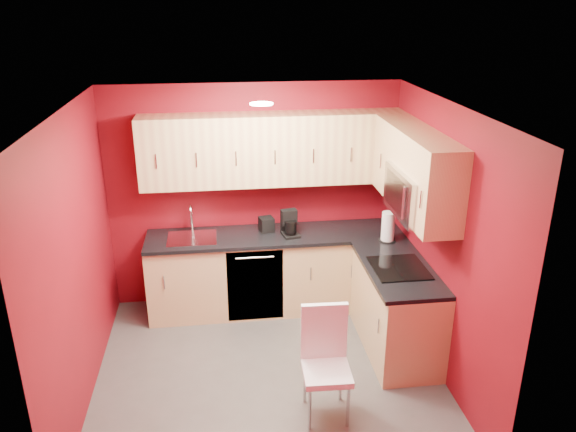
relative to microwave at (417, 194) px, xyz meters
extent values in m
plane|color=#4B4846|center=(-1.39, -0.20, -1.66)|extent=(3.20, 3.20, 0.00)
plane|color=white|center=(-1.39, -0.20, 0.84)|extent=(3.20, 3.20, 0.00)
plane|color=maroon|center=(-1.39, 1.30, -0.41)|extent=(3.20, 0.00, 3.20)
plane|color=maroon|center=(-1.39, -1.70, -0.41)|extent=(3.20, 0.00, 3.20)
plane|color=maroon|center=(-2.99, -0.20, -0.41)|extent=(0.00, 3.00, 3.00)
plane|color=maroon|center=(0.21, -0.20, -0.41)|extent=(0.00, 3.00, 3.00)
cube|color=tan|center=(-1.19, 1.00, -1.22)|extent=(2.80, 0.60, 0.87)
cube|color=tan|center=(-0.09, 0.05, -1.22)|extent=(0.60, 1.30, 0.87)
cube|color=black|center=(-1.19, 0.99, -0.77)|extent=(2.80, 0.63, 0.04)
cube|color=black|center=(-0.11, 0.04, -0.77)|extent=(0.63, 1.27, 0.04)
cube|color=#D3B877|center=(-1.19, 1.13, 0.17)|extent=(2.80, 0.35, 0.75)
cube|color=#D3B877|center=(0.03, 0.67, 0.17)|extent=(0.35, 0.57, 0.75)
cube|color=#D3B877|center=(0.03, -0.49, 0.17)|extent=(0.35, 0.22, 0.75)
cube|color=#D3B877|center=(0.03, 0.00, 0.38)|extent=(0.35, 0.76, 0.33)
cube|color=silver|center=(0.01, 0.00, 0.00)|extent=(0.40, 0.76, 0.42)
cube|color=black|center=(-0.18, 0.00, 0.00)|extent=(0.02, 0.62, 0.33)
cylinder|color=silver|center=(-0.20, -0.23, 0.00)|extent=(0.02, 0.02, 0.29)
cube|color=black|center=(-0.11, 0.00, -0.74)|extent=(0.50, 0.55, 0.01)
cube|color=silver|center=(-2.09, 0.98, -0.75)|extent=(0.52, 0.42, 0.02)
cylinder|color=silver|center=(-2.09, 1.18, -0.62)|extent=(0.02, 0.02, 0.26)
torus|color=silver|center=(-2.09, 1.11, -0.49)|extent=(0.02, 0.16, 0.16)
cylinder|color=silver|center=(-2.09, 1.04, -0.55)|extent=(0.02, 0.02, 0.12)
cube|color=black|center=(-1.44, 0.71, -1.22)|extent=(0.60, 0.02, 0.82)
cylinder|color=white|center=(-1.39, 0.10, 0.82)|extent=(0.20, 0.20, 0.01)
camera|label=1|loc=(-1.78, -4.62, 1.66)|focal=35.00mm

